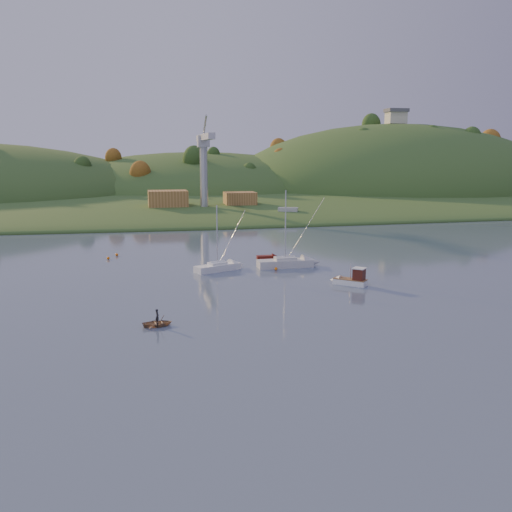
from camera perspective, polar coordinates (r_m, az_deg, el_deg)
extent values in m
plane|color=#344056|center=(47.68, 10.22, -11.95)|extent=(500.00, 500.00, 0.00)
cube|color=#2B4F1F|center=(271.86, -8.38, 6.46)|extent=(620.00, 220.00, 1.50)
ellipsoid|color=#2B4F1F|center=(207.21, -7.22, 5.31)|extent=(640.00, 150.00, 7.00)
ellipsoid|color=#2B4F1F|center=(252.82, -5.81, 6.24)|extent=(140.00, 120.00, 36.00)
ellipsoid|color=#2B4F1F|center=(261.63, 13.52, 6.14)|extent=(150.00, 130.00, 60.00)
cube|color=beige|center=(261.42, 13.83, 13.26)|extent=(8.00, 6.00, 5.00)
cube|color=#595960|center=(261.62, 13.86, 13.96)|extent=(9.00, 7.00, 1.50)
cube|color=slate|center=(165.07, -4.22, 4.50)|extent=(42.00, 16.00, 2.40)
cube|color=olive|center=(164.50, -8.80, 5.65)|extent=(11.00, 8.00, 4.80)
cube|color=olive|center=(168.00, -1.61, 5.73)|extent=(9.00, 7.00, 4.00)
cylinder|color=#B7B7BC|center=(161.99, -5.23, 8.00)|extent=(2.20, 2.20, 18.00)
cube|color=#B7B7BC|center=(161.88, -5.29, 11.36)|extent=(3.20, 3.20, 3.20)
cube|color=#B7B7BC|center=(152.97, -4.89, 11.80)|extent=(1.80, 18.00, 1.60)
cube|color=#B7B7BC|center=(166.87, -5.50, 11.67)|extent=(1.80, 10.00, 1.60)
cube|color=white|center=(79.23, 9.40, -2.59)|extent=(4.38, 4.22, 0.81)
cone|color=white|center=(80.04, 7.90, -2.42)|extent=(2.25, 2.25, 1.61)
cube|color=brown|center=(79.13, 9.40, -2.29)|extent=(4.42, 4.26, 0.11)
cube|color=#4D1A12|center=(78.53, 10.27, -1.83)|extent=(1.96, 1.96, 1.61)
cube|color=white|center=(78.36, 10.29, -1.22)|extent=(2.22, 2.21, 0.13)
cylinder|color=silver|center=(78.91, 9.43, -1.54)|extent=(0.10, 0.10, 2.15)
cube|color=white|center=(87.57, -3.88, -1.17)|extent=(7.52, 5.03, 1.00)
cube|color=white|center=(87.46, -3.88, -0.82)|extent=(3.16, 2.63, 0.64)
cylinder|color=silver|center=(86.70, -3.92, 2.10)|extent=(0.18, 0.18, 9.09)
cylinder|color=silver|center=(87.41, -3.88, -0.66)|extent=(2.69, 1.33, 0.12)
cylinder|color=white|center=(87.39, -3.88, -0.59)|extent=(2.46, 1.39, 0.36)
cube|color=silver|center=(90.27, 2.93, -0.74)|extent=(8.79, 2.77, 1.20)
cube|color=silver|center=(90.15, 2.94, -0.34)|extent=(3.31, 2.02, 0.77)
cylinder|color=silver|center=(89.30, 2.97, 3.08)|extent=(0.18, 0.18, 10.94)
cylinder|color=silver|center=(90.10, 2.94, -0.18)|extent=(3.50, 0.18, 0.12)
cylinder|color=silver|center=(90.08, 2.94, -0.12)|extent=(3.07, 0.41, 0.36)
imported|color=#9D7756|center=(60.90, -9.82, -6.64)|extent=(3.37, 2.60, 0.64)
imported|color=black|center=(60.76, -9.83, -6.21)|extent=(0.45, 0.63, 1.60)
cube|color=#57120C|center=(97.41, 1.02, -0.11)|extent=(3.28, 1.45, 0.54)
cone|color=#57120C|center=(97.71, 1.95, -0.08)|extent=(1.19, 1.34, 1.29)
cube|color=slate|center=(155.06, 3.22, 3.99)|extent=(13.09, 8.35, 1.59)
cube|color=#B7B7BC|center=(154.92, 3.22, 4.47)|extent=(5.87, 4.29, 2.11)
sphere|color=orange|center=(87.80, 2.01, -1.29)|extent=(0.50, 0.50, 0.50)
sphere|color=orange|center=(99.71, -14.56, -0.21)|extent=(0.50, 0.50, 0.50)
sphere|color=orange|center=(102.72, -13.75, 0.13)|extent=(0.50, 0.50, 0.50)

